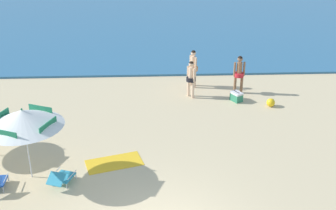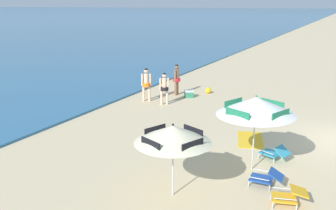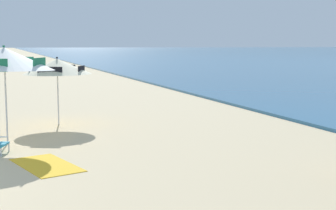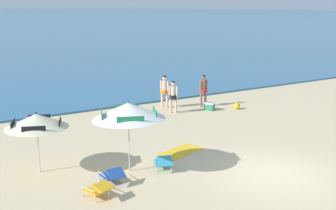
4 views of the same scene
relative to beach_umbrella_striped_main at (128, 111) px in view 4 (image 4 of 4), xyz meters
The scene contains 12 objects.
ground_plane 5.15m from the beach_umbrella_striped_main, 36.01° to the right, with size 800.00×800.00×0.00m, color #D1BA8E.
beach_umbrella_striped_main is the anchor object (origin of this frame).
beach_umbrella_striped_second 2.93m from the beach_umbrella_striped_main, 149.52° to the left, with size 2.73×2.73×2.01m.
lounge_chair_under_umbrella 2.07m from the beach_umbrella_striped_main, 145.17° to the right, with size 0.60×0.91×0.52m.
lounge_chair_beside_umbrella 2.08m from the beach_umbrella_striped_main, 25.33° to the right, with size 0.80×1.02×0.53m.
lounge_chair_facing_sea 2.77m from the beach_umbrella_striped_main, 140.75° to the right, with size 0.75×0.97×0.49m.
person_standing_near_shore 9.07m from the beach_umbrella_striped_main, 51.15° to the left, with size 0.42×0.47×1.74m.
person_standing_beside 8.08m from the beach_umbrella_striped_main, 47.07° to the left, with size 0.40×0.41×1.63m.
person_wading_in 9.86m from the beach_umbrella_striped_main, 39.27° to the left, with size 0.51×0.42×1.72m.
cooler_box 9.28m from the beach_umbrella_striped_main, 36.03° to the left, with size 0.55×0.60×0.43m.
beach_ball 10.06m from the beach_umbrella_striped_main, 28.64° to the left, with size 0.35×0.35×0.35m, color yellow.
beach_towel 3.28m from the beach_umbrella_striped_main, 15.61° to the left, with size 0.90×1.80×0.01m, color gold.
Camera 4 is at (-9.79, -9.14, 5.29)m, focal length 46.09 mm.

